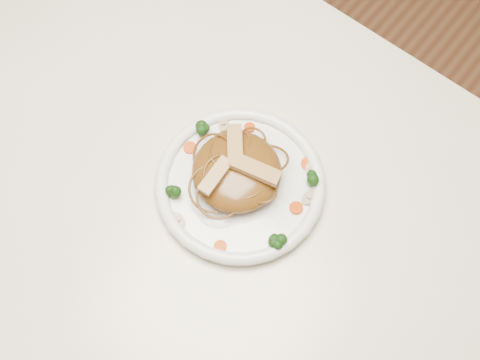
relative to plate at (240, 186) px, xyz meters
The scene contains 20 objects.
ground 0.76m from the plate, 158.80° to the right, with size 4.00×4.00×0.00m, color brown.
table 0.13m from the plate, 158.80° to the right, with size 1.20×0.80×0.75m.
plate is the anchor object (origin of this frame).
noodle_mound 0.03m from the plate, 154.51° to the left, with size 0.14×0.14×0.04m, color #5F3912.
chicken_a 0.06m from the plate, 39.48° to the left, with size 0.07×0.02×0.01m, color tan.
chicken_b 0.07m from the plate, 139.59° to the left, with size 0.07×0.02×0.01m, color tan.
chicken_c 0.07m from the plate, 126.85° to the right, with size 0.06×0.02×0.01m, color tan.
broccoli_0 0.11m from the plate, 39.51° to the left, with size 0.03×0.03×0.03m, color #15380B, non-canonical shape.
broccoli_1 0.11m from the plate, 163.44° to the left, with size 0.03×0.03×0.03m, color #15380B, non-canonical shape.
broccoli_2 0.10m from the plate, 129.71° to the right, with size 0.03×0.03×0.03m, color #15380B, non-canonical shape.
broccoli_3 0.11m from the plate, 21.78° to the right, with size 0.03×0.03×0.03m, color #15380B, non-canonical shape.
carrot_0 0.11m from the plate, 56.26° to the left, with size 0.02×0.02×0.01m, color #D34707.
carrot_1 0.10m from the plate, behind, with size 0.02×0.02×0.01m, color #D34707.
carrot_2 0.09m from the plate, 13.40° to the left, with size 0.02×0.02×0.01m, color #D34707.
carrot_3 0.10m from the plate, 120.13° to the left, with size 0.02×0.02×0.01m, color #D34707.
carrot_4 0.11m from the plate, 66.87° to the right, with size 0.02×0.02×0.01m, color #D34707.
mushroom_0 0.11m from the plate, 107.65° to the right, with size 0.03×0.03×0.01m, color #C4B093.
mushroom_1 0.11m from the plate, 26.12° to the left, with size 0.03×0.03×0.01m, color #C4B093.
mushroom_2 0.10m from the plate, 143.72° to the left, with size 0.02×0.02×0.01m, color #C4B093.
mushroom_3 0.11m from the plate, 50.42° to the left, with size 0.02×0.02×0.01m, color #C4B093.
Camera 1 is at (0.31, -0.26, 1.65)m, focal length 46.98 mm.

